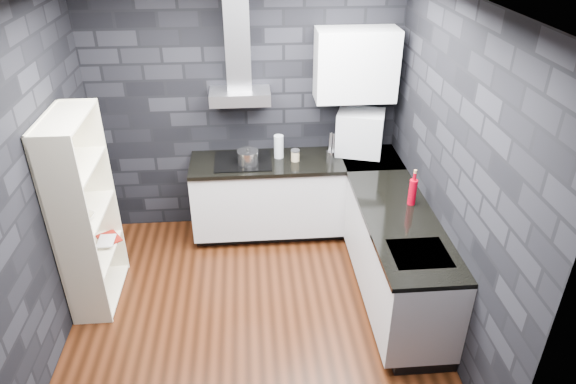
{
  "coord_description": "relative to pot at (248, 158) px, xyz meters",
  "views": [
    {
      "loc": [
        0.03,
        -3.5,
        3.27
      ],
      "look_at": [
        0.35,
        0.45,
        1.0
      ],
      "focal_mm": 32.0,
      "sensor_mm": 36.0,
      "label": 1
    }
  ],
  "objects": [
    {
      "name": "book_red",
      "position": [
        -1.42,
        -0.65,
        -0.4
      ],
      "size": [
        0.16,
        0.12,
        0.24
      ],
      "primitive_type": "imported",
      "rotation": [
        0.0,
        0.0,
        0.6
      ],
      "color": "maroon",
      "rests_on": "bookshelf"
    },
    {
      "name": "utensil_crock",
      "position": [
        0.85,
        -0.0,
        -0.02
      ],
      "size": [
        0.12,
        0.12,
        0.12
      ],
      "primitive_type": "cylinder",
      "rotation": [
        0.0,
        0.0,
        -0.36
      ],
      "color": "silver",
      "rests_on": "counter_back_top"
    },
    {
      "name": "glass_vase",
      "position": [
        0.32,
        0.14,
        0.05
      ],
      "size": [
        0.13,
        0.13,
        0.24
      ],
      "primitive_type": "cylinder",
      "rotation": [
        0.0,
        0.0,
        -0.34
      ],
      "color": "silver",
      "rests_on": "counter_back_top"
    },
    {
      "name": "wall_left",
      "position": [
        -1.63,
        -1.23,
        0.38
      ],
      "size": [
        0.05,
        3.2,
        2.7
      ],
      "primitive_type": "cube",
      "color": "black",
      "rests_on": "ground"
    },
    {
      "name": "fruit_bowl",
      "position": [
        -1.42,
        -0.98,
        -0.04
      ],
      "size": [
        0.28,
        0.28,
        0.06
      ],
      "primitive_type": "imported",
      "rotation": [
        0.0,
        0.0,
        -0.29
      ],
      "color": "white",
      "rests_on": "bookshelf"
    },
    {
      "name": "appliance_garage",
      "position": [
        1.19,
        0.19,
        0.15
      ],
      "size": [
        0.56,
        0.49,
        0.47
      ],
      "primitive_type": "cube",
      "rotation": [
        0.0,
        0.0,
        -0.3
      ],
      "color": "silver",
      "rests_on": "counter_back_top"
    },
    {
      "name": "hood_body",
      "position": [
        -0.05,
        0.2,
        0.59
      ],
      "size": [
        0.6,
        0.34,
        0.12
      ],
      "primitive_type": "cube",
      "color": "#B9B9BF",
      "rests_on": "wall_back"
    },
    {
      "name": "toekick_back",
      "position": [
        0.5,
        0.11,
        -0.92
      ],
      "size": [
        2.18,
        0.5,
        0.1
      ],
      "primitive_type": "cube",
      "color": "black",
      "rests_on": "ground"
    },
    {
      "name": "wall_back",
      "position": [
        -0.0,
        0.39,
        0.38
      ],
      "size": [
        3.2,
        0.05,
        2.7
      ],
      "primitive_type": "cube",
      "color": "black",
      "rests_on": "ground"
    },
    {
      "name": "counter_back_cab",
      "position": [
        0.5,
        0.07,
        -0.49
      ],
      "size": [
        2.2,
        0.6,
        0.76
      ],
      "primitive_type": "cube",
      "color": "silver",
      "rests_on": "ground"
    },
    {
      "name": "ceiling",
      "position": [
        -0.0,
        -1.23,
        1.73
      ],
      "size": [
        3.2,
        3.2,
        0.0
      ],
      "primitive_type": "plane",
      "rotation": [
        3.14,
        0.0,
        0.0
      ],
      "color": "silver"
    },
    {
      "name": "red_bottle",
      "position": [
        1.44,
        -0.91,
        0.05
      ],
      "size": [
        0.07,
        0.07,
        0.24
      ],
      "primitive_type": "cylinder",
      "rotation": [
        0.0,
        0.0,
        -0.0
      ],
      "color": "#9B0012",
      "rests_on": "counter_right_top"
    },
    {
      "name": "pot",
      "position": [
        0.0,
        0.0,
        0.0
      ],
      "size": [
        0.27,
        0.27,
        0.12
      ],
      "primitive_type": "cylinder",
      "rotation": [
        0.0,
        0.0,
        0.35
      ],
      "color": "silver",
      "rests_on": "cooktop"
    },
    {
      "name": "wall_right",
      "position": [
        1.62,
        -1.23,
        0.38
      ],
      "size": [
        0.05,
        3.2,
        2.7
      ],
      "primitive_type": "cube",
      "color": "black",
      "rests_on": "ground"
    },
    {
      "name": "book_second",
      "position": [
        -1.42,
        -0.69,
        -0.38
      ],
      "size": [
        0.15,
        0.02,
        0.21
      ],
      "primitive_type": "imported",
      "rotation": [
        0.0,
        0.0,
        0.01
      ],
      "color": "#B2B2B2",
      "rests_on": "bookshelf"
    },
    {
      "name": "storage_jar",
      "position": [
        0.49,
        0.04,
        -0.02
      ],
      "size": [
        0.11,
        0.11,
        0.11
      ],
      "primitive_type": "cylinder",
      "rotation": [
        0.0,
        0.0,
        0.25
      ],
      "color": "tan",
      "rests_on": "counter_back_top"
    },
    {
      "name": "ground",
      "position": [
        -0.0,
        -1.23,
        -0.97
      ],
      "size": [
        3.2,
        3.2,
        0.0
      ],
      "primitive_type": "plane",
      "color": "#3D1B0C"
    },
    {
      "name": "wall_front",
      "position": [
        -0.0,
        -2.86,
        0.38
      ],
      "size": [
        3.2,
        0.05,
        2.7
      ],
      "primitive_type": "cube",
      "color": "black",
      "rests_on": "ground"
    },
    {
      "name": "counter_corner_top",
      "position": [
        1.3,
        0.07,
        -0.09
      ],
      "size": [
        0.62,
        0.62,
        0.04
      ],
      "primitive_type": "cube",
      "color": "black",
      "rests_on": "counter_right_cab"
    },
    {
      "name": "counter_back_top",
      "position": [
        0.5,
        0.06,
        -0.09
      ],
      "size": [
        2.2,
        0.62,
        0.04
      ],
      "primitive_type": "cube",
      "color": "black",
      "rests_on": "counter_back_cab"
    },
    {
      "name": "counter_right_top",
      "position": [
        1.29,
        -1.13,
        -0.09
      ],
      "size": [
        0.62,
        1.8,
        0.04
      ],
      "primitive_type": "cube",
      "color": "black",
      "rests_on": "counter_right_cab"
    },
    {
      "name": "hood_chimney",
      "position": [
        -0.05,
        0.27,
        1.1
      ],
      "size": [
        0.24,
        0.2,
        0.9
      ],
      "primitive_type": "cube",
      "color": "#B9B9BF",
      "rests_on": "hood_body"
    },
    {
      "name": "cooktop",
      "position": [
        -0.05,
        0.07,
        -0.07
      ],
      "size": [
        0.58,
        0.5,
        0.01
      ],
      "primitive_type": "cube",
      "color": "black",
      "rests_on": "counter_back_top"
    },
    {
      "name": "counter_right_cab",
      "position": [
        1.3,
        -1.13,
        -0.49
      ],
      "size": [
        0.6,
        1.8,
        0.76
      ],
      "primitive_type": "cube",
      "color": "silver",
      "rests_on": "ground"
    },
    {
      "name": "bookshelf",
      "position": [
        -1.42,
        -0.84,
        -0.07
      ],
      "size": [
        0.56,
        0.86,
        1.8
      ],
      "primitive_type": "cube",
      "rotation": [
        0.0,
        0.0,
        -0.3
      ],
      "color": "beige",
      "rests_on": "ground"
    },
    {
      "name": "upper_cabinet",
      "position": [
        1.1,
        0.19,
        0.88
      ],
      "size": [
        0.8,
        0.35,
        0.7
      ],
      "primitive_type": "cube",
      "color": "white",
      "rests_on": "wall_back"
    },
    {
      "name": "sink_rim",
      "position": [
        1.3,
        -1.63,
        -0.08
      ],
      "size": [
        0.44,
        0.4,
        0.01
      ],
      "primitive_type": "cube",
      "color": "#B9B9BF",
      "rests_on": "counter_right_top"
    },
    {
      "name": "toekick_right",
      "position": [
        1.34,
        -1.13,
        -0.92
      ],
      "size": [
        0.5,
        1.78,
        0.1
      ],
      "primitive_type": "cube",
      "color": "black",
      "rests_on": "ground"
    }
  ]
}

